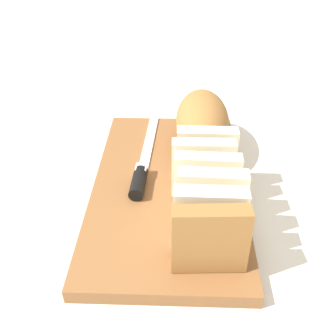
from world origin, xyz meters
The scene contains 6 objects.
ground_plane centered at (0.00, 0.00, 0.00)m, with size 3.00×3.00×0.00m, color silver.
cutting_board centered at (0.00, 0.00, 0.01)m, with size 0.42×0.24×0.02m, color brown.
bread_loaf centered at (-0.04, 0.06, 0.07)m, with size 0.40×0.11×0.09m.
bread_knife centered at (-0.02, -0.04, 0.03)m, with size 0.28×0.03×0.02m.
crumb_near_knife centered at (-0.02, -0.04, 0.02)m, with size 0.00×0.00×0.00m, color tan.
crumb_near_loaf centered at (-0.04, 0.01, 0.03)m, with size 0.01×0.01×0.01m, color tan.
Camera 1 is at (0.48, 0.03, 0.41)m, focal length 40.77 mm.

